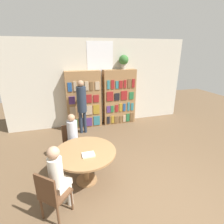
{
  "coord_description": "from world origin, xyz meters",
  "views": [
    {
      "loc": [
        -1.39,
        -2.04,
        2.64
      ],
      "look_at": [
        -0.12,
        2.2,
        1.05
      ],
      "focal_mm": 28.0,
      "sensor_mm": 36.0,
      "label": 1
    }
  ],
  "objects": [
    {
      "name": "seated_reader_left",
      "position": [
        -1.21,
        1.76,
        0.7
      ],
      "size": [
        0.31,
        0.38,
        1.24
      ],
      "rotation": [
        0.0,
        0.0,
        -2.93
      ],
      "color": "#B2B7C6",
      "rests_on": "ground_plane"
    },
    {
      "name": "flower_vase",
      "position": [
        0.79,
        3.83,
        2.28
      ],
      "size": [
        0.33,
        0.33,
        0.49
      ],
      "color": "#B7AD9E",
      "rests_on": "bookshelf_right"
    },
    {
      "name": "ground_plane",
      "position": [
        0.0,
        0.0,
        0.0
      ],
      "size": [
        16.0,
        16.0,
        0.0
      ],
      "primitive_type": "plane",
      "color": "brown"
    },
    {
      "name": "chair_left_side",
      "position": [
        -1.25,
        1.94,
        0.5
      ],
      "size": [
        0.48,
        0.48,
        0.9
      ],
      "rotation": [
        0.0,
        0.0,
        -2.93
      ],
      "color": "brown",
      "rests_on": "ground_plane"
    },
    {
      "name": "chair_near_camera",
      "position": [
        -1.68,
        0.28,
        0.5
      ],
      "size": [
        0.56,
        0.56,
        0.9
      ],
      "rotation": [
        0.0,
        0.0,
        -0.73
      ],
      "color": "brown",
      "rests_on": "ground_plane"
    },
    {
      "name": "bookshelf_right",
      "position": [
        0.65,
        3.83,
        0.99
      ],
      "size": [
        1.18,
        0.34,
        1.98
      ],
      "color": "olive",
      "rests_on": "ground_plane"
    },
    {
      "name": "reading_table",
      "position": [
        -1.04,
        1.0,
        0.61
      ],
      "size": [
        1.25,
        1.25,
        0.72
      ],
      "color": "olive",
      "rests_on": "ground_plane"
    },
    {
      "name": "open_book_on_table",
      "position": [
        -1.0,
        0.84,
        0.74
      ],
      "size": [
        0.24,
        0.18,
        0.03
      ],
      "color": "silver",
      "rests_on": "reading_table"
    },
    {
      "name": "librarian_standing",
      "position": [
        -0.78,
        3.33,
        1.08
      ],
      "size": [
        0.3,
        0.57,
        1.76
      ],
      "color": "#232D3D",
      "rests_on": "ground_plane"
    },
    {
      "name": "seated_reader_right",
      "position": [
        -1.56,
        0.42,
        0.72
      ],
      "size": [
        0.38,
        0.39,
        1.27
      ],
      "rotation": [
        0.0,
        0.0,
        -0.73
      ],
      "color": "silver",
      "rests_on": "ground_plane"
    },
    {
      "name": "bookshelf_left",
      "position": [
        -0.65,
        3.83,
        0.99
      ],
      "size": [
        1.18,
        0.34,
        1.98
      ],
      "color": "olive",
      "rests_on": "ground_plane"
    },
    {
      "name": "wall_back",
      "position": [
        0.0,
        4.02,
        1.51
      ],
      "size": [
        6.4,
        0.07,
        3.0
      ],
      "color": "beige",
      "rests_on": "ground_plane"
    }
  ]
}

